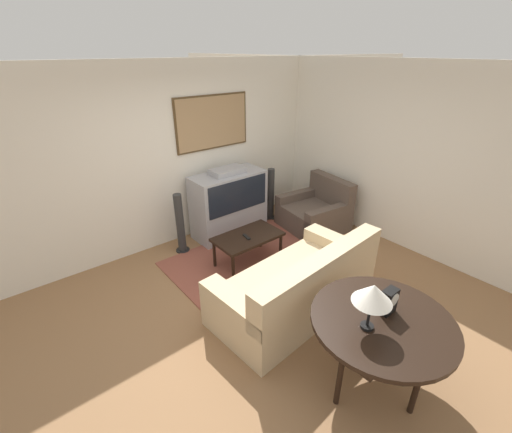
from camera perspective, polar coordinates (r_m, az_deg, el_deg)
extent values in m
plane|color=#8E6642|center=(4.33, 0.91, -14.31)|extent=(12.00, 12.00, 0.00)
cube|color=silver|center=(5.30, -14.18, 9.46)|extent=(12.00, 0.06, 2.70)
cube|color=#4C381E|center=(5.51, -7.28, 15.32)|extent=(1.28, 0.03, 0.82)
cube|color=#A37F56|center=(5.50, -7.17, 15.29)|extent=(1.23, 0.01, 0.77)
cube|color=silver|center=(5.57, 22.46, 9.07)|extent=(0.06, 12.00, 2.70)
cube|color=brown|center=(5.02, -0.33, -7.70)|extent=(2.25, 1.80, 0.01)
cube|color=#9E9EA3|center=(5.73, -4.46, -0.56)|extent=(1.20, 0.54, 0.47)
cube|color=#9E9EA3|center=(5.51, -4.65, 4.31)|extent=(1.20, 0.54, 0.58)
cube|color=black|center=(5.30, -2.94, 3.45)|extent=(1.08, 0.01, 0.51)
cube|color=#9E9EA3|center=(5.40, -4.78, 7.59)|extent=(0.54, 0.30, 0.09)
cube|color=#CCB289|center=(4.20, 6.23, -12.18)|extent=(2.05, 1.11, 0.43)
cube|color=#CCB289|center=(3.76, 10.94, -9.43)|extent=(2.00, 0.36, 0.45)
cube|color=#CCB289|center=(4.74, 13.29, -6.65)|extent=(0.31, 0.99, 0.59)
cube|color=#CCB289|center=(3.68, -3.13, -17.07)|extent=(0.31, 0.99, 0.59)
cube|color=gray|center=(4.16, 13.13, -6.72)|extent=(0.37, 0.14, 0.34)
cube|color=gray|center=(3.57, 4.72, -12.26)|extent=(0.37, 0.14, 0.34)
cube|color=brown|center=(5.98, 9.45, -0.07)|extent=(1.06, 1.08, 0.39)
cube|color=brown|center=(6.05, 12.51, 4.37)|extent=(0.31, 0.98, 0.45)
cube|color=brown|center=(6.23, 7.11, 1.91)|extent=(0.96, 0.28, 0.53)
cube|color=brown|center=(5.69, 12.11, -0.97)|extent=(0.96, 0.28, 0.53)
cube|color=black|center=(4.80, -1.37, -3.40)|extent=(0.95, 0.55, 0.04)
cylinder|color=black|center=(4.56, -3.82, -8.67)|extent=(0.04, 0.04, 0.42)
cylinder|color=black|center=(5.01, 4.11, -5.14)|extent=(0.04, 0.04, 0.42)
cylinder|color=black|center=(4.87, -6.95, -6.26)|extent=(0.04, 0.04, 0.42)
cylinder|color=black|center=(5.30, 0.77, -3.18)|extent=(0.04, 0.04, 0.42)
cylinder|color=black|center=(3.22, 20.35, -16.06)|extent=(1.22, 1.22, 0.04)
cube|color=black|center=(3.26, 20.18, -16.87)|extent=(1.04, 0.49, 0.08)
cylinder|color=black|center=(3.24, 13.86, -24.18)|extent=(0.05, 0.05, 0.71)
cylinder|color=black|center=(3.78, 22.20, -16.72)|extent=(0.05, 0.05, 0.71)
cylinder|color=black|center=(3.38, 25.41, -23.80)|extent=(0.05, 0.05, 0.71)
cylinder|color=black|center=(3.09, 17.99, -16.97)|extent=(0.11, 0.11, 0.02)
cylinder|color=black|center=(2.96, 18.54, -14.15)|extent=(0.02, 0.02, 0.37)
cone|color=white|center=(2.87, 18.93, -12.05)|extent=(0.32, 0.32, 0.16)
cube|color=black|center=(3.22, 21.25, -13.01)|extent=(0.15, 0.09, 0.23)
cylinder|color=white|center=(3.18, 22.12, -12.79)|extent=(0.12, 0.01, 0.12)
cube|color=black|center=(4.74, -1.58, -3.39)|extent=(0.07, 0.17, 0.02)
cylinder|color=black|center=(5.43, -12.08, -5.47)|extent=(0.21, 0.21, 0.02)
cylinder|color=#2D2D2D|center=(5.21, -12.55, -1.16)|extent=(0.12, 0.12, 0.94)
cylinder|color=black|center=(6.31, 2.39, -0.12)|extent=(0.21, 0.21, 0.02)
cylinder|color=#2D2D2D|center=(6.12, 2.47, 3.74)|extent=(0.12, 0.12, 0.94)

